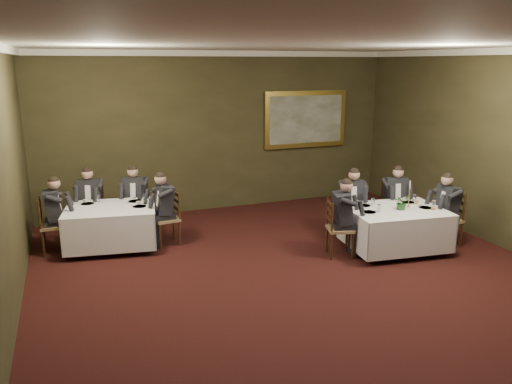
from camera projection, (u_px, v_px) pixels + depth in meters
ground at (325, 300)px, 7.03m from camera, size 10.00×10.00×0.00m
ceiling at (335, 42)px, 6.15m from camera, size 8.00×10.00×0.10m
back_wall at (220, 132)px, 11.11m from camera, size 8.00×0.10×3.50m
crown_molding at (335, 47)px, 6.16m from camera, size 8.00×10.00×0.12m
table_main at (395, 226)px, 8.81m from camera, size 1.81×1.46×0.67m
table_second at (111, 224)px, 8.92m from camera, size 1.74×1.43×0.67m
chair_main_backleft at (351, 222)px, 9.55m from camera, size 0.55×0.54×1.00m
diner_main_backleft at (351, 211)px, 9.49m from camera, size 0.53×0.58×1.35m
chair_main_backright at (393, 219)px, 9.77m from camera, size 0.53×0.51×1.00m
diner_main_backright at (394, 208)px, 9.70m from camera, size 0.50×0.56×1.35m
chair_main_endleft at (339, 240)px, 8.61m from camera, size 0.53×0.54×1.00m
diner_main_endleft at (340, 227)px, 8.55m from camera, size 0.57×0.52×1.35m
chair_main_endright at (446, 230)px, 9.11m from camera, size 0.43×0.45×1.00m
diner_main_endright at (447, 218)px, 9.04m from camera, size 0.49×0.43×1.35m
chair_sec_backleft at (93, 221)px, 9.64m from camera, size 0.54×0.53×1.00m
diner_sec_backleft at (91, 210)px, 9.57m from camera, size 0.52×0.57×1.35m
chair_sec_backright at (137, 218)px, 9.81m from camera, size 0.57×0.56×1.00m
diner_sec_backright at (136, 207)px, 9.74m from camera, size 0.56×0.60×1.35m
chair_sec_endright at (168, 229)px, 9.16m from camera, size 0.46×0.48×1.00m
diner_sec_endright at (167, 217)px, 9.10m from camera, size 0.51×0.45×1.35m
chair_sec_endleft at (54, 237)px, 8.76m from camera, size 0.42×0.44×1.00m
diner_sec_endleft at (53, 224)px, 8.71m from camera, size 0.48×0.42×1.35m
centerpiece at (402, 201)px, 8.67m from camera, size 0.29×0.26×0.29m
candlestick at (409, 197)px, 8.83m from camera, size 0.07×0.07×0.49m
place_setting_table_main at (365, 203)px, 8.99m from camera, size 0.33×0.31×0.14m
place_setting_table_second at (90, 201)px, 9.10m from camera, size 0.33×0.31×0.14m
painting at (306, 119)px, 11.72m from camera, size 2.07×0.09×1.32m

